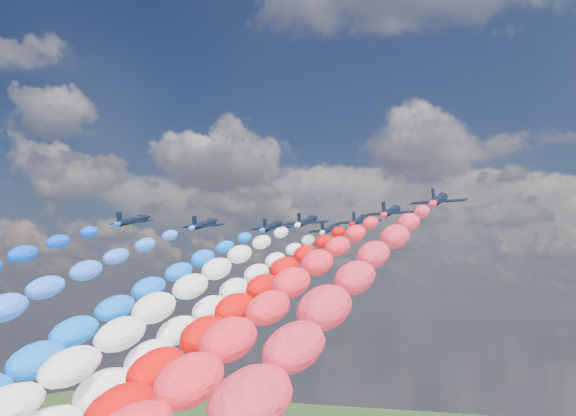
% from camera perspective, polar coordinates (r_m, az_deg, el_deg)
% --- Properties ---
extents(jet_0, '(9.33, 12.66, 5.77)m').
position_cam_1_polar(jet_0, '(142.68, -12.98, -1.04)').
color(jet_0, black).
extents(jet_1, '(9.57, 12.83, 5.77)m').
position_cam_1_polar(jet_1, '(145.85, -7.05, -1.35)').
color(jet_1, black).
extents(jet_2, '(9.75, 12.96, 5.77)m').
position_cam_1_polar(jet_2, '(149.06, -1.32, -1.57)').
color(jet_2, black).
extents(trail_2, '(5.95, 109.58, 46.47)m').
position_cam_1_polar(trail_2, '(99.89, -15.82, -10.26)').
color(trail_2, '#0965F5').
extents(jet_3, '(9.34, 12.67, 5.77)m').
position_cam_1_polar(jet_3, '(139.97, 1.63, -1.11)').
color(jet_3, black).
extents(trail_3, '(5.95, 109.58, 46.47)m').
position_cam_1_polar(trail_3, '(89.18, -12.79, -10.62)').
color(trail_3, white).
extents(jet_4, '(9.58, 12.84, 5.77)m').
position_cam_1_polar(jet_4, '(153.79, 3.58, -1.77)').
color(jet_4, black).
extents(trail_4, '(5.95, 109.58, 46.47)m').
position_cam_1_polar(trail_4, '(101.65, -7.93, -10.46)').
color(trail_4, white).
extents(jet_5, '(9.61, 12.86, 5.77)m').
position_cam_1_polar(jet_5, '(139.31, 6.10, -1.03)').
color(jet_5, black).
extents(trail_5, '(5.95, 109.58, 46.47)m').
position_cam_1_polar(trail_5, '(86.08, -5.83, -10.87)').
color(trail_5, red).
extents(jet_6, '(9.49, 12.78, 5.77)m').
position_cam_1_polar(jet_6, '(127.08, 8.71, -0.27)').
color(jet_6, black).
extents(trail_6, '(5.95, 109.58, 46.47)m').
position_cam_1_polar(trail_6, '(72.75, -3.33, -11.34)').
color(trail_6, '#FA2032').
extents(jet_7, '(9.22, 12.58, 5.77)m').
position_cam_1_polar(jet_7, '(115.00, 12.65, 0.70)').
color(jet_7, black).
extents(trail_7, '(5.95, 109.58, 46.47)m').
position_cam_1_polar(trail_7, '(59.12, 1.79, -12.01)').
color(trail_7, red).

